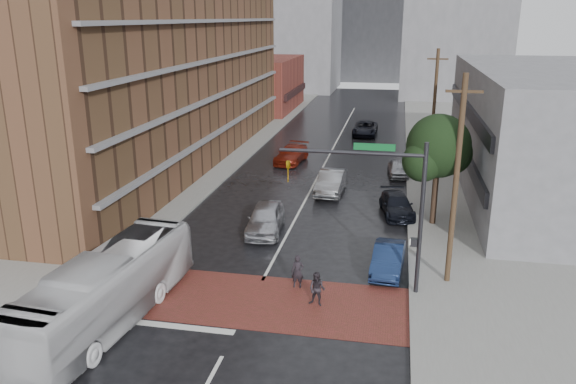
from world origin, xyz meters
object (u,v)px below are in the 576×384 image
at_px(car_travel_b, 331,182).
at_px(car_parked_near, 388,259).
at_px(pedestrian_a, 298,272).
at_px(suv_travel, 365,128).
at_px(transit_bus, 107,290).
at_px(car_parked_mid, 397,205).
at_px(pedestrian_b, 317,289).
at_px(car_parked_far, 398,168).
at_px(car_travel_c, 291,154).
at_px(car_travel_a, 265,219).

height_order(car_travel_b, car_parked_near, car_travel_b).
xyz_separation_m(pedestrian_a, suv_travel, (0.85, 36.74, -0.07)).
xyz_separation_m(transit_bus, car_parked_mid, (11.66, 16.02, -0.86)).
xyz_separation_m(pedestrian_a, pedestrian_b, (1.15, -1.55, -0.02)).
distance_m(transit_bus, car_parked_far, 28.05).
xyz_separation_m(pedestrian_a, car_parked_far, (4.50, 20.81, -0.17)).
bearing_deg(pedestrian_b, car_parked_mid, 87.98).
bearing_deg(car_travel_c, pedestrian_b, -69.97).
bearing_deg(car_parked_far, transit_bus, -119.99).
xyz_separation_m(transit_bus, car_travel_a, (4.02, 11.41, -0.68)).
xyz_separation_m(car_travel_b, car_travel_c, (-4.51, 8.30, -0.09)).
xyz_separation_m(car_travel_a, car_parked_mid, (7.65, 4.61, -0.18)).
relative_size(pedestrian_b, car_travel_a, 0.32).
xyz_separation_m(pedestrian_a, car_travel_c, (-4.76, 23.49, -0.07)).
relative_size(transit_bus, pedestrian_a, 6.74).
height_order(car_parked_near, car_parked_mid, car_parked_near).
relative_size(pedestrian_b, car_parked_far, 0.42).
relative_size(car_travel_c, suv_travel, 0.95).
bearing_deg(car_parked_mid, suv_travel, 88.33).
bearing_deg(pedestrian_b, pedestrian_a, 139.21).
bearing_deg(pedestrian_b, car_parked_far, 94.04).
bearing_deg(car_travel_c, car_parked_far, -9.41).
bearing_deg(car_parked_far, suv_travel, 97.51).
bearing_deg(transit_bus, car_travel_b, 75.50).
xyz_separation_m(car_travel_b, car_parked_far, (4.75, 5.62, -0.18)).
distance_m(pedestrian_a, car_travel_a, 7.42).
bearing_deg(car_travel_a, car_travel_b, 66.34).
bearing_deg(car_travel_b, car_parked_near, -68.35).
height_order(car_travel_a, car_travel_c, car_travel_a).
bearing_deg(car_travel_b, car_travel_a, -106.55).
xyz_separation_m(car_travel_c, car_parked_far, (9.26, -2.68, -0.10)).
bearing_deg(pedestrian_a, car_parked_far, 75.32).
relative_size(car_travel_a, car_parked_mid, 1.08).
xyz_separation_m(suv_travel, car_parked_far, (3.65, -15.93, -0.10)).
distance_m(pedestrian_a, suv_travel, 36.74).
relative_size(transit_bus, pedestrian_b, 6.92).
bearing_deg(car_parked_near, car_travel_a, 154.67).
height_order(car_travel_a, car_parked_mid, car_travel_a).
bearing_deg(transit_bus, car_parked_near, 37.52).
height_order(pedestrian_b, car_parked_far, pedestrian_b).
distance_m(transit_bus, car_parked_near, 13.50).
xyz_separation_m(pedestrian_a, car_parked_near, (4.15, 2.62, -0.12)).
bearing_deg(suv_travel, car_travel_c, -111.89).
bearing_deg(car_travel_c, car_parked_near, -60.13).
relative_size(suv_travel, car_parked_near, 1.29).
bearing_deg(transit_bus, car_travel_c, 89.81).
bearing_deg(pedestrian_a, transit_bus, -149.29).
bearing_deg(car_parked_mid, transit_bus, -135.92).
bearing_deg(suv_travel, car_travel_a, -96.52).
xyz_separation_m(car_parked_near, car_parked_far, (0.35, 18.19, -0.04)).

